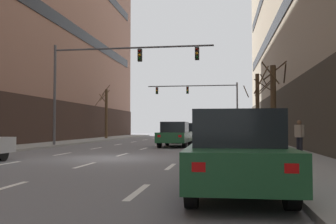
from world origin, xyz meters
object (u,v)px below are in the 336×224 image
car_driving_2 (175,134)px  car_parked_0 (236,153)px  pedestrian_0 (259,132)px  street_tree_2 (273,105)px  street_tree_0 (106,113)px  car_parked_2 (228,137)px  car_parked_1 (230,144)px  street_tree_1 (258,107)px  car_driving_0 (183,133)px  traffic_signal_1 (205,97)px  pedestrian_1 (299,135)px  car_parked_3 (226,135)px  traffic_signal_0 (108,70)px

car_driving_2 → car_parked_0: 17.84m
pedestrian_0 → street_tree_2: bearing=-85.3°
car_driving_2 → car_parked_0: (3.52, -17.49, 0.00)m
street_tree_0 → car_parked_2: bearing=-53.8°
car_parked_1 → street_tree_0: bearing=117.3°
street_tree_0 → street_tree_1: bearing=-34.7°
car_driving_0 → traffic_signal_1: traffic_signal_1 is taller
traffic_signal_1 → street_tree_0: size_ratio=1.87×
car_driving_0 → street_tree_0: size_ratio=0.79×
car_driving_0 → car_driving_2: car_driving_2 is taller
car_parked_0 → traffic_signal_1: 36.83m
car_parked_2 → car_parked_0: bearing=-90.0°
car_parked_1 → pedestrian_0: bearing=78.7°
street_tree_1 → traffic_signal_1: bearing=105.8°
car_parked_1 → traffic_signal_1: 31.01m
car_driving_0 → street_tree_0: (-9.07, 6.80, 2.06)m
pedestrian_1 → street_tree_0: bearing=126.6°
street_tree_0 → car_driving_2: bearing=-54.7°
car_parked_0 → street_tree_2: bearing=78.8°
car_driving_2 → car_parked_1: bearing=-73.2°
traffic_signal_1 → pedestrian_0: size_ratio=7.01×
car_driving_2 → car_parked_3: size_ratio=1.04×
car_driving_0 → car_parked_2: car_driving_0 is taller
street_tree_1 → street_tree_0: bearing=145.3°
car_parked_0 → car_parked_2: size_ratio=1.03×
car_parked_2 → street_tree_2: 3.21m
car_driving_2 → pedestrian_1: bearing=-51.4°
pedestrian_0 → car_parked_3: bearing=117.4°
traffic_signal_0 → street_tree_2: (10.27, -4.84, -2.78)m
traffic_signal_1 → street_tree_1: 17.27m
car_driving_2 → street_tree_2: bearing=-45.9°
street_tree_2 → street_tree_1: bearing=89.9°
street_tree_0 → traffic_signal_1: bearing=30.7°
car_parked_2 → pedestrian_1: same height
car_parked_1 → street_tree_1: 14.48m
traffic_signal_0 → street_tree_0: (-4.68, 14.05, -2.36)m
car_driving_0 → car_parked_3: size_ratio=1.03×
car_parked_0 → pedestrian_0: bearing=82.9°
car_parked_1 → traffic_signal_1: bearing=94.4°
traffic_signal_0 → street_tree_0: size_ratio=1.91×
car_driving_0 → street_tree_2: street_tree_2 is taller
car_parked_1 → car_parked_2: size_ratio=0.94×
car_parked_2 → street_tree_2: bearing=-34.6°
traffic_signal_0 → pedestrian_0: bearing=-4.6°
pedestrian_1 → car_parked_2: bearing=128.7°
car_parked_3 → street_tree_1: size_ratio=0.86×
car_driving_0 → car_driving_2: 6.12m
car_driving_0 → street_tree_1: street_tree_1 is taller
car_parked_0 → pedestrian_0: 15.68m
traffic_signal_0 → pedestrian_1: 13.83m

